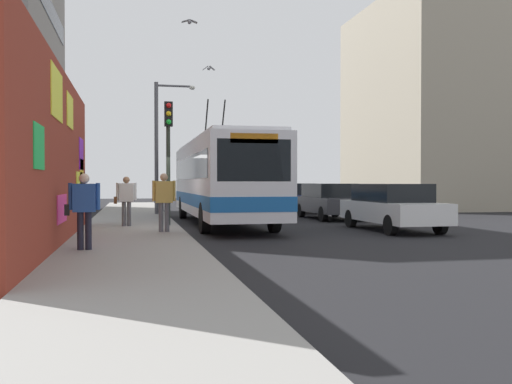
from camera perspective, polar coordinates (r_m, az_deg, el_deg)
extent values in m
plane|color=black|center=(19.02, -7.63, -3.94)|extent=(80.00, 80.00, 0.00)
cube|color=gray|center=(18.95, -12.47, -3.75)|extent=(48.00, 3.20, 0.15)
cube|color=maroon|center=(14.45, -19.49, 3.15)|extent=(12.87, 0.30, 4.37)
cube|color=#F2338C|center=(14.02, -19.02, -1.60)|extent=(1.75, 0.02, 0.66)
cube|color=yellow|center=(15.99, -18.29, 7.76)|extent=(1.48, 0.02, 0.88)
cube|color=#8C19D8|center=(19.24, -17.25, 3.67)|extent=(1.42, 0.02, 1.03)
cube|color=yellow|center=(13.37, -19.47, 9.32)|extent=(1.89, 0.02, 1.12)
cube|color=yellow|center=(18.48, -17.43, 0.66)|extent=(1.99, 0.02, 0.84)
cube|color=green|center=(10.76, -21.08, 4.29)|extent=(1.14, 0.02, 0.81)
cube|color=yellow|center=(19.29, -17.22, 1.02)|extent=(1.27, 0.02, 1.46)
cube|color=black|center=(32.24, -19.97, 5.84)|extent=(11.25, 0.04, 1.10)
cube|color=black|center=(32.67, -20.00, 11.44)|extent=(11.25, 0.04, 1.10)
cube|color=black|center=(33.41, -20.04, 16.84)|extent=(11.25, 0.04, 1.10)
cube|color=#9E937F|center=(38.46, 16.76, 8.27)|extent=(11.86, 7.13, 13.09)
cube|color=black|center=(40.11, 21.24, 4.86)|extent=(10.08, 0.04, 1.10)
cube|color=black|center=(40.46, 21.27, 9.38)|extent=(10.08, 0.04, 1.10)
cube|color=black|center=(41.06, 21.30, 13.81)|extent=(10.08, 0.04, 1.10)
cube|color=silver|center=(21.92, -3.56, 1.39)|extent=(12.24, 2.51, 2.67)
cube|color=silver|center=(21.98, -3.56, 5.03)|extent=(11.75, 2.31, 0.12)
cube|color=#1959A5|center=(21.93, -3.55, -0.67)|extent=(12.26, 2.53, 0.44)
cube|color=black|center=(15.94, -0.17, 3.24)|extent=(0.04, 2.13, 1.20)
cube|color=black|center=(21.93, -3.56, 2.43)|extent=(11.26, 2.54, 0.86)
cube|color=orange|center=(15.98, -0.18, 5.45)|extent=(0.06, 1.38, 0.28)
cylinder|color=black|center=(23.91, -3.41, 6.72)|extent=(1.43, 0.06, 2.00)
cylinder|color=black|center=(23.81, -5.09, 6.74)|extent=(1.43, 0.06, 2.00)
cylinder|color=black|center=(18.34, 1.85, -2.55)|extent=(1.00, 0.28, 1.00)
cylinder|color=black|center=(17.92, -5.21, -2.64)|extent=(1.00, 0.28, 1.00)
cylinder|color=black|center=(26.00, -2.41, -1.52)|extent=(1.00, 0.28, 1.00)
cylinder|color=black|center=(25.70, -7.40, -1.55)|extent=(1.00, 0.28, 1.00)
cube|color=white|center=(19.56, 13.61, -1.92)|extent=(4.87, 1.87, 0.66)
cube|color=black|center=(19.63, 13.49, -0.07)|extent=(2.92, 1.69, 0.60)
cylinder|color=black|center=(18.57, 18.11, -3.11)|extent=(0.64, 0.22, 0.64)
cylinder|color=black|center=(17.78, 13.46, -3.27)|extent=(0.64, 0.22, 0.64)
cylinder|color=black|center=(21.39, 13.73, -2.56)|extent=(0.64, 0.22, 0.64)
cylinder|color=black|center=(20.71, 9.57, -2.66)|extent=(0.64, 0.22, 0.64)
cube|color=#38383D|center=(25.26, 7.44, -1.26)|extent=(4.71, 1.87, 0.66)
cube|color=black|center=(25.33, 7.37, 0.17)|extent=(2.82, 1.68, 0.60)
cylinder|color=black|center=(24.14, 10.56, -2.15)|extent=(0.64, 0.22, 0.64)
cylinder|color=black|center=(23.54, 6.81, -2.22)|extent=(0.64, 0.22, 0.64)
cylinder|color=black|center=(27.02, 7.99, -1.82)|extent=(0.64, 0.22, 0.64)
cylinder|color=black|center=(26.49, 4.60, -1.87)|extent=(0.64, 0.22, 0.64)
cube|color=navy|center=(30.63, 3.85, -0.87)|extent=(4.39, 1.91, 0.66)
cube|color=black|center=(30.70, 3.81, 0.31)|extent=(2.63, 1.72, 0.60)
cylinder|color=black|center=(29.52, 6.23, -1.58)|extent=(0.64, 0.22, 0.64)
cylinder|color=black|center=(29.01, 3.03, -1.62)|extent=(0.64, 0.22, 0.64)
cylinder|color=black|center=(32.27, 4.59, -1.36)|extent=(0.64, 0.22, 0.64)
cylinder|color=black|center=(31.81, 1.64, -1.39)|extent=(0.64, 0.22, 0.64)
cube|color=#C6B793|center=(36.07, 1.34, -0.59)|extent=(4.53, 1.82, 0.66)
cube|color=black|center=(36.15, 1.31, 0.41)|extent=(2.72, 1.64, 0.60)
cylinder|color=black|center=(34.84, 3.22, -1.19)|extent=(0.64, 0.22, 0.64)
cylinder|color=black|center=(34.44, 0.63, -1.21)|extent=(0.64, 0.22, 0.64)
cylinder|color=black|center=(37.73, 2.00, -1.03)|extent=(0.64, 0.22, 0.64)
cylinder|color=black|center=(37.36, -0.41, -1.04)|extent=(0.64, 0.22, 0.64)
cylinder|color=#595960|center=(19.58, -12.72, -2.16)|extent=(0.14, 0.14, 0.83)
cylinder|color=#595960|center=(19.58, -13.21, -2.16)|extent=(0.14, 0.14, 0.83)
cube|color=silver|center=(19.56, -12.97, -0.04)|extent=(0.22, 0.48, 0.62)
cylinder|color=silver|center=(19.55, -12.12, 0.05)|extent=(0.09, 0.09, 0.59)
cylinder|color=silver|center=(19.56, -13.83, 0.05)|extent=(0.09, 0.09, 0.59)
sphere|color=#936B4C|center=(19.55, -12.98, 1.20)|extent=(0.22, 0.22, 0.22)
cube|color=#593319|center=(19.57, -14.03, -0.81)|extent=(0.14, 0.10, 0.24)
cylinder|color=#595960|center=(17.11, -8.98, -2.53)|extent=(0.14, 0.14, 0.87)
cylinder|color=#595960|center=(17.10, -9.57, -2.54)|extent=(0.14, 0.14, 0.87)
cube|color=gold|center=(17.07, -9.28, 0.01)|extent=(0.22, 0.51, 0.65)
cylinder|color=gold|center=(17.09, -8.27, 0.12)|extent=(0.09, 0.09, 0.62)
cylinder|color=gold|center=(17.06, -10.30, 0.11)|extent=(0.09, 0.09, 0.62)
sphere|color=tan|center=(17.07, -9.29, 1.49)|extent=(0.23, 0.23, 0.23)
cylinder|color=#1E1E2D|center=(12.90, -16.58, -3.78)|extent=(0.14, 0.14, 0.83)
cylinder|color=#1E1E2D|center=(12.91, -17.33, -3.78)|extent=(0.14, 0.14, 0.83)
cube|color=#264C99|center=(12.87, -16.97, -0.57)|extent=(0.22, 0.48, 0.62)
cylinder|color=#264C99|center=(12.85, -15.68, -0.43)|extent=(0.09, 0.09, 0.59)
cylinder|color=#264C99|center=(12.89, -18.26, -0.44)|extent=(0.09, 0.09, 0.59)
sphere|color=beige|center=(12.86, -16.98, 1.31)|extent=(0.22, 0.22, 0.22)
cube|color=black|center=(12.91, -18.57, -1.73)|extent=(0.14, 0.10, 0.24)
cylinder|color=#2D382D|center=(19.78, -8.86, 2.87)|extent=(0.14, 0.14, 4.27)
cube|color=black|center=(19.69, -8.84, 7.79)|extent=(0.20, 0.28, 0.84)
sphere|color=red|center=(19.62, -8.82, 8.64)|extent=(0.18, 0.18, 0.18)
sphere|color=yellow|center=(19.58, -8.82, 7.83)|extent=(0.18, 0.18, 0.18)
sphere|color=green|center=(19.55, -8.81, 7.02)|extent=(0.18, 0.18, 0.18)
cylinder|color=#4C4C51|center=(27.03, -10.03, 4.39)|extent=(0.18, 0.18, 6.20)
cylinder|color=#4C4C51|center=(27.42, -8.26, 10.56)|extent=(0.10, 1.69, 0.10)
ellipsoid|color=silver|center=(27.48, -6.47, 10.44)|extent=(0.44, 0.28, 0.20)
ellipsoid|color=gray|center=(20.97, -6.73, 16.69)|extent=(0.32, 0.14, 0.12)
cube|color=gray|center=(20.99, -6.33, 16.76)|extent=(0.20, 0.27, 0.11)
cube|color=gray|center=(20.96, -7.13, 16.78)|extent=(0.20, 0.27, 0.11)
ellipsoid|color=gray|center=(24.88, -4.79, 12.31)|extent=(0.32, 0.14, 0.12)
cube|color=gray|center=(24.90, -4.46, 12.37)|extent=(0.20, 0.23, 0.19)
cube|color=gray|center=(24.87, -5.11, 12.39)|extent=(0.20, 0.23, 0.19)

